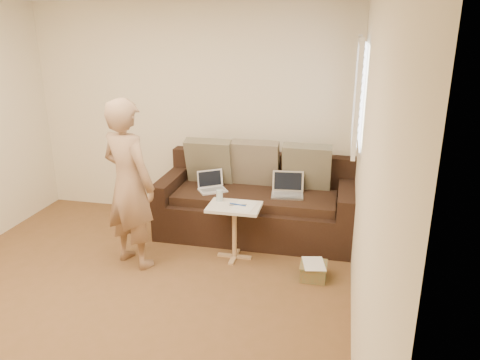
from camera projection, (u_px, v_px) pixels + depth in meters
The scene contains 16 objects.
floor at pixel (115, 309), 4.04m from camera, with size 4.50×4.50×0.00m, color brown.
wall_back at pixel (191, 113), 5.70m from camera, with size 4.00×4.00×0.00m, color beige.
wall_right at pixel (365, 185), 3.21m from camera, with size 4.50×4.50×0.00m, color beige.
window_blinds at pixel (359, 95), 4.48m from camera, with size 0.12×0.88×1.08m, color white, non-canonical shape.
sofa at pixel (256, 200), 5.36m from camera, with size 2.20×0.95×0.85m, color black, non-canonical shape.
pillow_left at pixel (209, 161), 5.54m from camera, with size 0.55×0.14×0.55m, color #6D6350, non-canonical shape.
pillow_mid at pixel (255, 163), 5.47m from camera, with size 0.55×0.14×0.55m, color #6D624E, non-canonical shape.
pillow_right at pixel (307, 167), 5.32m from camera, with size 0.55×0.14×0.55m, color #6D6350, non-canonical shape.
laptop_silver at pixel (287, 196), 5.20m from camera, with size 0.35×0.25×0.23m, color #B7BABC, non-canonical shape.
laptop_white at pixel (213, 191), 5.36m from camera, with size 0.30×0.22×0.22m, color white, non-canonical shape.
person at pixel (129, 184), 4.56m from camera, with size 0.62×0.42×1.71m, color #916D4F.
side_table at pixel (234, 232), 4.85m from camera, with size 0.53×0.37×0.59m, color silver, non-canonical shape.
drinking_glass at pixel (220, 195), 4.86m from camera, with size 0.07×0.07×0.12m, color silver, non-canonical shape.
scissors at pixel (238, 205), 4.75m from camera, with size 0.18×0.10×0.02m, color silver, non-canonical shape.
paper_on_table at pixel (244, 206), 4.74m from camera, with size 0.21×0.30×0.00m, color white, non-canonical shape.
striped_box at pixel (313, 271), 4.51m from camera, with size 0.26×0.26×0.16m, color #CC591E, non-canonical shape.
Camera 1 is at (1.82, -3.14, 2.37)m, focal length 34.93 mm.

